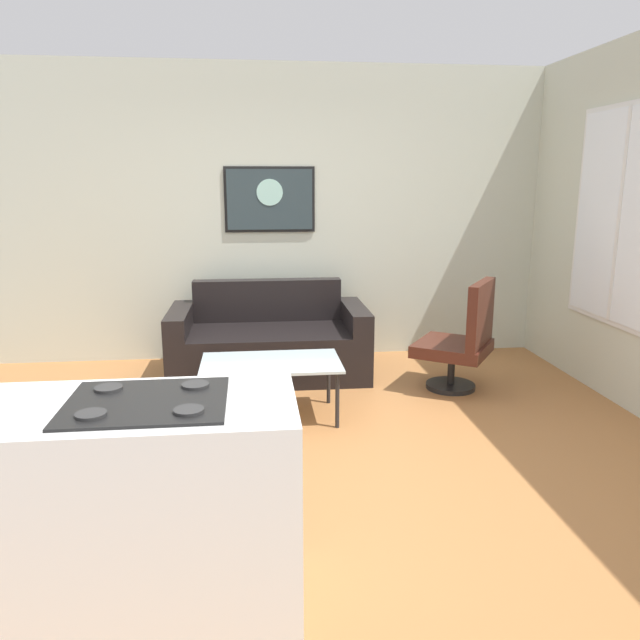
# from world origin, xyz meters

# --- Properties ---
(ground) EXTENTS (6.40, 6.40, 0.04)m
(ground) POSITION_xyz_m (0.00, 0.00, -0.02)
(ground) COLOR #AA6E3C
(back_wall) EXTENTS (6.40, 0.05, 2.80)m
(back_wall) POSITION_xyz_m (0.00, 2.42, 1.40)
(back_wall) COLOR beige
(back_wall) RESTS_ON ground
(couch) EXTENTS (1.75, 0.91, 0.82)m
(couch) POSITION_xyz_m (-0.11, 1.79, 0.28)
(couch) COLOR black
(couch) RESTS_ON ground
(coffee_table) EXTENTS (1.02, 0.60, 0.43)m
(coffee_table) POSITION_xyz_m (-0.13, 0.74, 0.40)
(coffee_table) COLOR silver
(coffee_table) RESTS_ON ground
(armchair) EXTENTS (0.80, 0.81, 0.94)m
(armchair) POSITION_xyz_m (1.48, 1.17, 0.44)
(armchair) COLOR black
(armchair) RESTS_ON ground
(kitchen_counter) EXTENTS (1.77, 0.63, 0.94)m
(kitchen_counter) POSITION_xyz_m (-0.98, -1.34, 0.46)
(kitchen_counter) COLOR white
(kitchen_counter) RESTS_ON ground
(wall_painting) EXTENTS (0.86, 0.03, 0.62)m
(wall_painting) POSITION_xyz_m (-0.06, 2.38, 1.55)
(wall_painting) COLOR black
(window) EXTENTS (0.03, 1.28, 1.71)m
(window) POSITION_xyz_m (2.59, 0.90, 1.46)
(window) COLOR silver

